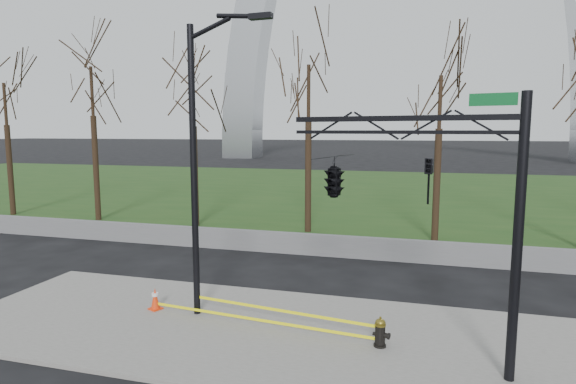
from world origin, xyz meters
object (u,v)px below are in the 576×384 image
(traffic_cone, at_px, (155,299))
(street_light, at_px, (201,151))
(traffic_signal_mast, at_px, (365,178))
(fire_hydrant, at_px, (381,333))

(traffic_cone, xyz_separation_m, street_light, (1.53, 0.04, 4.28))
(traffic_cone, distance_m, traffic_signal_mast, 7.13)
(fire_hydrant, xyz_separation_m, traffic_cone, (-6.47, 0.67, -0.02))
(fire_hydrant, height_order, traffic_cone, fire_hydrant)
(traffic_signal_mast, bearing_deg, traffic_cone, -173.70)
(traffic_cone, bearing_deg, fire_hydrant, -5.93)
(street_light, height_order, traffic_signal_mast, street_light)
(fire_hydrant, bearing_deg, traffic_cone, -168.28)
(fire_hydrant, height_order, traffic_signal_mast, traffic_signal_mast)
(fire_hydrant, relative_size, traffic_signal_mast, 0.12)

